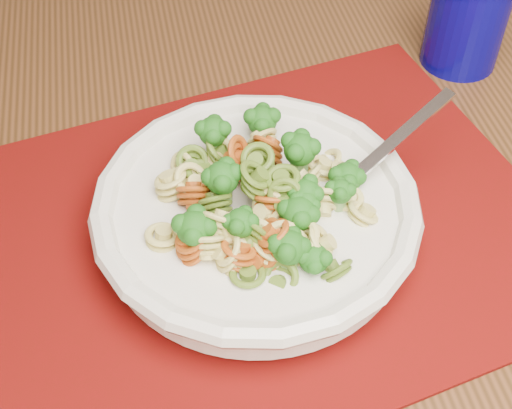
# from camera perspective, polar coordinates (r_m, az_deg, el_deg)

# --- Properties ---
(dining_table) EXTENTS (1.77, 1.47, 0.71)m
(dining_table) POSITION_cam_1_polar(r_m,az_deg,el_deg) (0.71, -2.66, -3.97)
(dining_table) COLOR #563018
(dining_table) RESTS_ON ground
(placemat) EXTENTS (0.62, 0.58, 0.00)m
(placemat) POSITION_cam_1_polar(r_m,az_deg,el_deg) (0.61, 0.47, -1.97)
(placemat) COLOR #630407
(placemat) RESTS_ON dining_table
(pasta_bowl) EXTENTS (0.27, 0.27, 0.05)m
(pasta_bowl) POSITION_cam_1_polar(r_m,az_deg,el_deg) (0.58, -0.00, -0.63)
(pasta_bowl) COLOR silver
(pasta_bowl) RESTS_ON placemat
(pasta_broccoli_heap) EXTENTS (0.23, 0.23, 0.06)m
(pasta_broccoli_heap) POSITION_cam_1_polar(r_m,az_deg,el_deg) (0.57, 0.00, 0.41)
(pasta_broccoli_heap) COLOR #D4C668
(pasta_broccoli_heap) RESTS_ON pasta_bowl
(fork) EXTENTS (0.14, 0.15, 0.08)m
(fork) POSITION_cam_1_polar(r_m,az_deg,el_deg) (0.58, 6.12, 0.68)
(fork) COLOR silver
(fork) RESTS_ON pasta_bowl
(tumbler) EXTENTS (0.08, 0.08, 0.10)m
(tumbler) POSITION_cam_1_polar(r_m,az_deg,el_deg) (0.80, 16.51, 13.98)
(tumbler) COLOR #06045E
(tumbler) RESTS_ON dining_table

